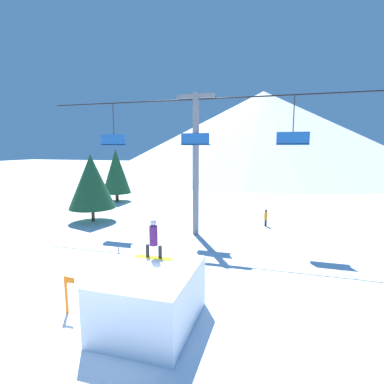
{
  "coord_description": "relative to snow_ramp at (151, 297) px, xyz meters",
  "views": [
    {
      "loc": [
        4.24,
        -7.27,
        5.62
      ],
      "look_at": [
        0.47,
        5.61,
        3.63
      ],
      "focal_mm": 28.0,
      "sensor_mm": 36.0,
      "label": 1
    }
  ],
  "objects": [
    {
      "name": "mountain_ridge",
      "position": [
        -0.47,
        65.64,
        8.37
      ],
      "size": [
        72.9,
        72.9,
        18.57
      ],
      "color": "silver",
      "rests_on": "ground_plane"
    },
    {
      "name": "snow_ramp",
      "position": [
        0.0,
        0.0,
        0.0
      ],
      "size": [
        2.74,
        3.4,
        1.83
      ],
      "color": "white",
      "rests_on": "ground_plane"
    },
    {
      "name": "distant_skier",
      "position": [
        2.97,
        13.53,
        -0.25
      ],
      "size": [
        0.24,
        0.24,
        1.23
      ],
      "color": "black",
      "rests_on": "ground_plane"
    },
    {
      "name": "pine_tree_near",
      "position": [
        -9.84,
        11.24,
        2.17
      ],
      "size": [
        3.48,
        3.48,
        5.13
      ],
      "color": "#4C3823",
      "rests_on": "ground_plane"
    },
    {
      "name": "pine_tree_far",
      "position": [
        -12.59,
        19.52,
        2.27
      ],
      "size": [
        2.97,
        2.97,
        5.5
      ],
      "color": "#4C3823",
      "rests_on": "ground_plane"
    },
    {
      "name": "snowboarder",
      "position": [
        -0.29,
        0.98,
        1.59
      ],
      "size": [
        1.35,
        0.29,
        1.37
      ],
      "color": "yellow",
      "rests_on": "snow_ramp"
    },
    {
      "name": "chairlift",
      "position": [
        -1.36,
        10.16,
        4.44
      ],
      "size": [
        20.41,
        0.44,
        8.96
      ],
      "color": "slate",
      "rests_on": "ground_plane"
    },
    {
      "name": "ground_plane",
      "position": [
        -0.47,
        -0.91,
        -0.92
      ],
      "size": [
        220.0,
        220.0,
        0.0
      ],
      "primitive_type": "plane",
      "color": "white"
    },
    {
      "name": "trail_marker",
      "position": [
        -3.0,
        -0.22,
        -0.19
      ],
      "size": [
        0.41,
        0.1,
        1.34
      ],
      "color": "orange",
      "rests_on": "ground_plane"
    }
  ]
}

